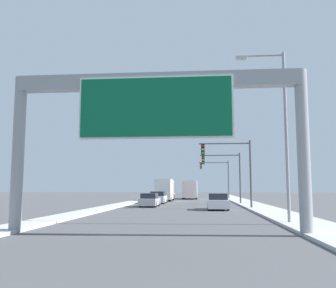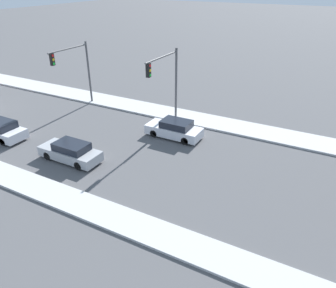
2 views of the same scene
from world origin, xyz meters
TOP-DOWN VIEW (x-y plane):
  - sidewalk_right at (7.75, 60.00)m, footprint 3.00×120.00m
  - median_strip_left at (-7.25, 60.00)m, footprint 2.00×120.00m
  - sign_gantry at (0.00, 17.90)m, footprint 13.45×0.73m
  - car_near_left at (3.50, 36.44)m, footprint 1.88×4.64m
  - car_near_right at (-3.50, 41.28)m, footprint 1.78×4.73m
  - car_far_left at (-3.50, 49.04)m, footprint 1.89×4.73m
  - truck_box_primary at (-3.50, 57.73)m, footprint 2.32×7.92m
  - truck_box_secondary at (0.00, 67.60)m, footprint 2.47×8.03m
  - traffic_light_near_intersection at (5.18, 38.00)m, footprint 5.06×0.32m
  - traffic_light_mid_block at (5.17, 48.00)m, footprint 4.99×0.32m
  - traffic_light_far_intersection at (5.10, 68.00)m, footprint 5.33×0.32m
  - street_lamp_right at (6.53, 22.92)m, footprint 2.83×0.28m

SIDE VIEW (x-z plane):
  - sidewalk_right at x=7.75m, z-range 0.00..0.15m
  - median_strip_left at x=-7.25m, z-range 0.00..0.15m
  - car_near_right at x=-3.50m, z-range -0.04..1.39m
  - car_near_left at x=3.50m, z-range -0.04..1.45m
  - car_far_left at x=-3.50m, z-range -0.04..1.48m
  - truck_box_secondary at x=0.00m, z-range 0.03..3.18m
  - truck_box_primary at x=-3.50m, z-range 0.03..3.22m
  - traffic_light_mid_block at x=5.17m, z-range 1.14..7.44m
  - traffic_light_near_intersection at x=5.18m, z-range 1.18..7.78m
  - traffic_light_far_intersection at x=5.10m, z-range 1.21..7.92m
  - sign_gantry at x=0.00m, z-range 1.88..9.12m
  - street_lamp_right at x=6.53m, z-range 0.84..10.70m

